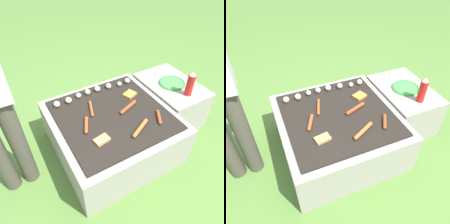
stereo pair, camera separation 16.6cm
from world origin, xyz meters
TOP-DOWN VIEW (x-y plane):
  - ground_plane at (0.00, 0.00)m, footprint 14.00×14.00m
  - grill at (0.00, 0.00)m, footprint 0.91×0.91m
  - side_ledge at (0.68, 0.08)m, footprint 0.43×0.63m
  - sausage_front_center at (-0.12, 0.13)m, footprint 0.08×0.18m
  - sausage_back_left at (0.09, -0.24)m, footprint 0.19×0.11m
  - sausage_back_right at (-0.23, -0.02)m, footprint 0.09×0.15m
  - sausage_front_left at (0.28, -0.22)m, footprint 0.09×0.14m
  - sausage_front_right at (0.14, -0.01)m, footprint 0.19×0.09m
  - bread_slice_right at (0.25, 0.13)m, footprint 0.12×0.11m
  - bread_slice_center at (-0.20, -0.20)m, footprint 0.11×0.08m
  - mushroom_row at (-0.01, 0.31)m, footprint 0.72×0.08m
  - plate_colorful at (0.68, 0.08)m, footprint 0.24×0.24m
  - condiment_bottle at (0.68, -0.11)m, footprint 0.06×0.06m
  - fork_utensil at (0.67, 0.32)m, footprint 0.10×0.16m

SIDE VIEW (x-z plane):
  - ground_plane at x=0.00m, z-range 0.00..0.00m
  - grill at x=0.00m, z-range 0.00..0.38m
  - side_ledge at x=0.68m, z-range 0.00..0.38m
  - fork_utensil at x=0.67m, z-range 0.38..0.39m
  - plate_colorful at x=0.68m, z-range 0.38..0.40m
  - bread_slice_right at x=0.25m, z-range 0.38..0.40m
  - bread_slice_center at x=-0.20m, z-range 0.38..0.40m
  - sausage_front_center at x=-0.12m, z-range 0.38..0.41m
  - sausage_front_left at x=0.28m, z-range 0.38..0.41m
  - sausage_back_right at x=-0.23m, z-range 0.38..0.41m
  - sausage_front_right at x=0.14m, z-range 0.38..0.41m
  - sausage_back_left at x=0.09m, z-range 0.38..0.41m
  - mushroom_row at x=-0.01m, z-range 0.38..0.43m
  - condiment_bottle at x=0.68m, z-range 0.38..0.60m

